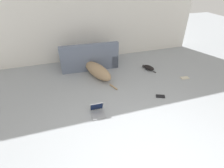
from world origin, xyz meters
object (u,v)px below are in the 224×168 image
Objects in this scene: book_cream at (185,78)px; couch at (89,58)px; dog at (96,70)px; laptop_open at (97,110)px; book_black at (160,96)px; cat at (148,68)px.

couch is at bearing 147.21° from book_cream.
dog is 1.65m from laptop_open.
couch is 2.58m from book_black.
couch is at bearing -14.80° from dog.
couch is 1.92m from cat.
couch is 2.97m from book_cream.
book_cream is at bearing -160.13° from cat.
laptop_open is at bearing 102.59° from cat.
cat reaches higher than book_cream.
dog is 4.85× the size of laptop_open.
book_black is at bearing -160.32° from dog.
dog is 6.79× the size of book_cream.
cat reaches higher than book_black.
dog is at bearing 79.08° from laptop_open.
dog reaches higher than laptop_open.
dog is 6.85× the size of book_black.
book_cream is (0.76, -0.80, -0.06)m from cat.
book_cream is at bearing 15.09° from laptop_open.
dog reaches higher than book_black.
cat is at bearing 37.70° from laptop_open.
couch is 5.26× the size of laptop_open.
laptop_open is (-0.35, -1.61, -0.11)m from dog.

